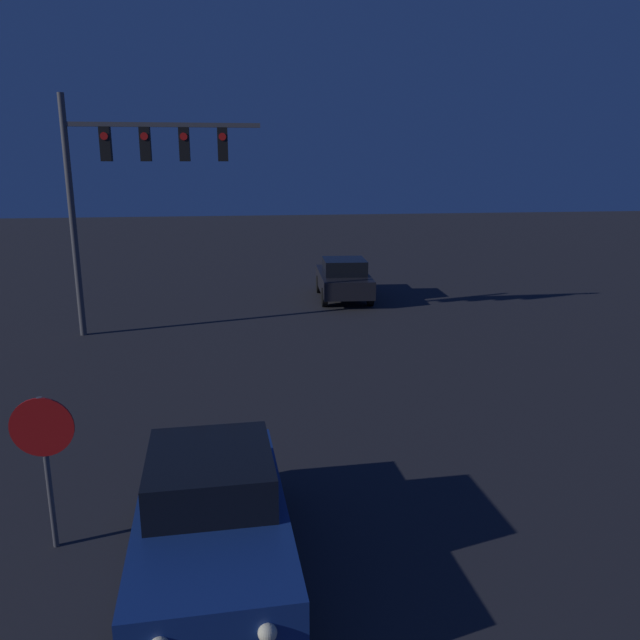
{
  "coord_description": "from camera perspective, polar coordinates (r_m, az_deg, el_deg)",
  "views": [
    {
      "loc": [
        -1.76,
        1.38,
        4.82
      ],
      "look_at": [
        0.0,
        13.73,
        1.65
      ],
      "focal_mm": 35.0,
      "sensor_mm": 36.0,
      "label": 1
    }
  ],
  "objects": [
    {
      "name": "car_near",
      "position": [
        7.86,
        -9.85,
        -17.14
      ],
      "size": [
        1.87,
        3.98,
        1.48
      ],
      "rotation": [
        0.0,
        0.0,
        3.18
      ],
      "color": "navy",
      "rests_on": "ground_plane"
    },
    {
      "name": "car_far",
      "position": [
        22.44,
        2.18,
        3.8
      ],
      "size": [
        1.95,
        4.01,
        1.48
      ],
      "rotation": [
        0.0,
        0.0,
        -0.06
      ],
      "color": "black",
      "rests_on": "ground_plane"
    },
    {
      "name": "traffic_signal_mast",
      "position": [
        18.22,
        -16.96,
        13.0
      ],
      "size": [
        5.28,
        0.3,
        6.58
      ],
      "color": "#4C4C51",
      "rests_on": "ground_plane"
    },
    {
      "name": "stop_sign",
      "position": [
        8.55,
        -23.91,
        -10.37
      ],
      "size": [
        0.77,
        0.07,
        2.05
      ],
      "color": "#4C4C51",
      "rests_on": "ground_plane"
    }
  ]
}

